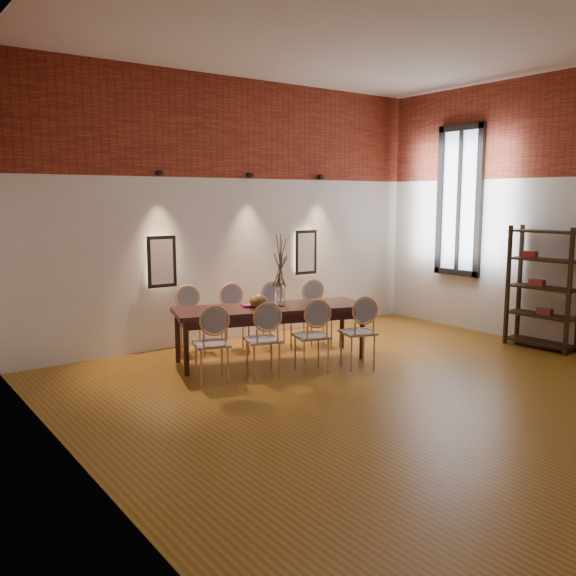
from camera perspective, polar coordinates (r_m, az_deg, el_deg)
floor at (r=7.12m, az=10.33°, el=-9.82°), size 7.00×7.00×0.02m
ceiling at (r=7.00m, az=11.27°, el=23.24°), size 7.00×7.00×0.02m
wall_back at (r=9.56m, az=-5.01°, el=7.18°), size 7.00×0.10×4.00m
wall_left at (r=4.84m, az=-19.59°, el=5.57°), size 0.10×7.00×4.00m
brick_band_back at (r=9.55m, az=-4.89°, el=14.69°), size 7.00×0.02×1.50m
brick_band_left at (r=4.97m, az=-19.52°, el=20.15°), size 0.02×7.00×1.50m
niche_left at (r=8.91m, az=-11.81°, el=2.44°), size 0.36×0.06×0.66m
niche_right at (r=10.25m, az=1.58°, el=3.37°), size 0.36×0.06×0.66m
spot_fixture_left at (r=8.84m, az=-11.97°, el=10.50°), size 0.08×0.10×0.08m
spot_fixture_mid at (r=9.56m, az=-3.60°, el=10.50°), size 0.08×0.10×0.08m
spot_fixture_right at (r=10.37m, az=3.05°, el=10.33°), size 0.08×0.10×0.08m
window_glass at (r=10.69m, az=15.79°, el=7.83°), size 0.02×0.78×2.38m
window_frame at (r=10.68m, az=15.72°, el=7.83°), size 0.08×0.90×2.50m
window_mullion at (r=10.68m, az=15.72°, el=7.83°), size 0.06×0.06×2.40m
dining_table at (r=8.30m, az=-1.63°, el=-4.29°), size 2.71×1.54×0.75m
chair_near_a at (r=7.39m, az=-7.18°, el=-5.20°), size 0.55×0.55×0.94m
chair_near_b at (r=7.54m, az=-2.37°, el=-4.85°), size 0.55×0.55×0.94m
chair_near_c at (r=7.75m, az=2.22°, el=-4.49°), size 0.55×0.55×0.94m
chair_near_d at (r=8.00m, az=6.54°, el=-4.12°), size 0.55×0.55×0.94m
chair_far_a at (r=8.72m, az=-9.11°, el=-3.14°), size 0.55×0.55×0.94m
chair_far_b at (r=8.85m, az=-4.99°, el=-2.89°), size 0.55×0.55×0.94m
chair_far_c at (r=9.03m, az=-1.02°, el=-2.63°), size 0.55×0.55×0.94m
chair_far_d at (r=9.25m, az=2.79°, el=-2.38°), size 0.55×0.55×0.94m
vase at (r=8.25m, az=-0.75°, el=-0.66°), size 0.14×0.14×0.30m
dried_branches at (r=8.19m, az=-0.75°, el=2.45°), size 0.50×0.50×0.70m
bowl at (r=8.11m, az=-2.77°, el=-1.24°), size 0.24×0.24×0.18m
book at (r=8.24m, az=-3.40°, el=-1.63°), size 0.30×0.25×0.03m
shelving_rack at (r=9.66m, az=22.75°, el=0.02°), size 0.42×1.02×1.80m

